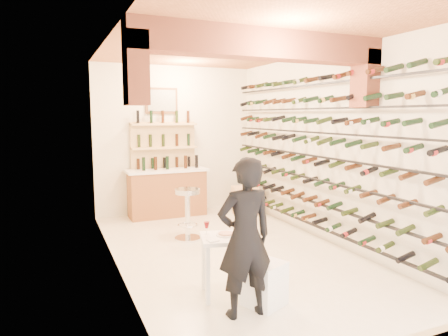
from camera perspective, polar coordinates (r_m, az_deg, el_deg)
name	(u,v)px	position (r m, az deg, el deg)	size (l,w,h in m)	color
ground	(232,252)	(6.50, 1.07, -11.76)	(6.00, 6.00, 0.00)	#EDE7CD
room_shell	(239,108)	(5.90, 2.19, 8.54)	(3.52, 6.02, 3.21)	beige
wine_rack	(315,151)	(6.94, 12.70, 2.39)	(0.32, 5.70, 2.56)	black
back_counter	(167,191)	(8.68, -8.02, -3.28)	(1.70, 0.62, 1.29)	brown
back_shelving	(164,160)	(8.82, -8.51, 1.06)	(1.40, 0.31, 2.73)	tan
tasting_table	(222,247)	(4.84, -0.22, -11.11)	(0.61, 0.61, 0.89)	white
white_stool	(264,283)	(4.77, 5.69, -15.91)	(0.40, 0.40, 0.50)	white
person	(245,238)	(4.32, 2.98, -9.82)	(0.63, 0.41, 1.72)	black
chrome_barstool	(188,210)	(7.01, -5.17, -5.96)	(0.46, 0.46, 0.89)	silver
crate_lower	(245,207)	(8.81, 2.96, -5.59)	(0.50, 0.35, 0.30)	#E8B97F
crate_upper	(245,194)	(8.74, 2.97, -3.63)	(0.53, 0.37, 0.31)	#E8B97F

